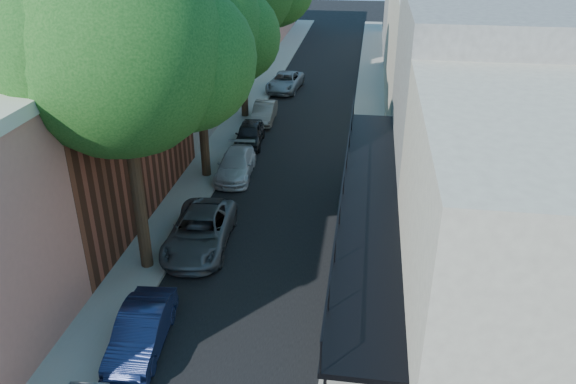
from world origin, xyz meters
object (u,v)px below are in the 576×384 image
(parked_car_d, at_px, (236,165))
(parked_car_e, at_px, (250,134))
(parked_car_f, at_px, (264,112))
(parked_car_c, at_px, (200,231))
(oak_near, at_px, (136,52))
(oak_mid, at_px, (206,30))
(parked_car_g, at_px, (285,82))
(parked_car_b, at_px, (141,331))

(parked_car_d, xyz_separation_m, parked_car_e, (-0.18, 4.16, 0.03))
(parked_car_f, bearing_deg, parked_car_e, -93.65)
(parked_car_c, height_order, parked_car_f, parked_car_c)
(oak_near, height_order, oak_mid, oak_near)
(parked_car_g, bearing_deg, parked_car_f, -86.65)
(parked_car_b, bearing_deg, parked_car_e, 85.60)
(oak_mid, relative_size, parked_car_f, 2.84)
(parked_car_c, bearing_deg, parked_car_g, 86.23)
(parked_car_e, relative_size, parked_car_f, 1.01)
(oak_near, height_order, parked_car_g, oak_near)
(parked_car_d, bearing_deg, oak_mid, -178.19)
(parked_car_d, bearing_deg, parked_car_b, -93.44)
(oak_mid, bearing_deg, oak_near, -89.63)
(parked_car_c, xyz_separation_m, parked_car_d, (-0.12, 6.63, -0.09))
(oak_near, relative_size, parked_car_f, 3.17)
(parked_car_e, bearing_deg, parked_car_c, -93.16)
(oak_near, bearing_deg, parked_car_g, 87.03)
(oak_mid, xyz_separation_m, parked_car_e, (0.86, 4.25, -6.44))
(oak_near, distance_m, parked_car_e, 14.24)
(parked_car_c, bearing_deg, parked_car_f, 87.23)
(parked_car_b, xyz_separation_m, parked_car_c, (0.12, 5.76, 0.06))
(oak_near, relative_size, oak_mid, 1.12)
(oak_near, relative_size, parked_car_e, 3.15)
(parked_car_d, bearing_deg, parked_car_f, 87.11)
(oak_mid, height_order, parked_car_c, oak_mid)
(parked_car_c, xyz_separation_m, parked_car_e, (-0.30, 10.78, -0.06))
(parked_car_e, xyz_separation_m, parked_car_f, (0.10, 3.91, -0.03))
(parked_car_d, distance_m, parked_car_e, 4.16)
(oak_near, distance_m, parked_car_g, 24.21)
(parked_car_b, relative_size, parked_car_c, 0.77)
(oak_near, xyz_separation_m, parked_car_f, (0.91, 16.14, -7.29))
(oak_near, xyz_separation_m, parked_car_c, (1.11, 1.44, -7.20))
(oak_mid, xyz_separation_m, parked_car_c, (1.16, -6.53, -6.38))
(oak_near, distance_m, oak_mid, 8.01)
(parked_car_e, bearing_deg, oak_near, -98.54)
(parked_car_b, bearing_deg, oak_mid, 89.83)
(parked_car_b, bearing_deg, parked_car_c, 83.80)
(oak_mid, height_order, parked_car_b, oak_mid)
(oak_mid, height_order, parked_car_g, oak_mid)
(parked_car_e, distance_m, parked_car_g, 10.85)
(parked_car_b, bearing_deg, parked_car_g, 84.55)
(parked_car_c, relative_size, parked_car_e, 1.35)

